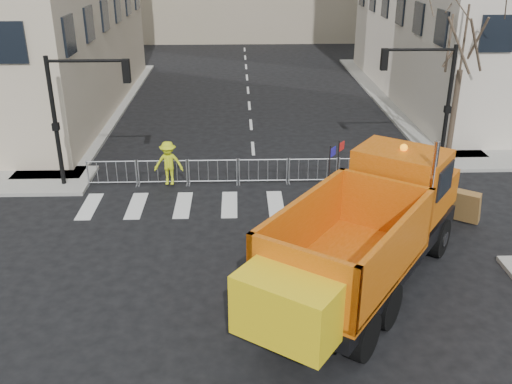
{
  "coord_description": "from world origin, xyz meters",
  "views": [
    {
      "loc": [
        -0.73,
        -14.59,
        9.38
      ],
      "look_at": [
        -0.17,
        2.5,
        1.84
      ],
      "focal_mm": 40.0,
      "sensor_mm": 36.0,
      "label": 1
    }
  ],
  "objects_px": {
    "newspaper_box": "(391,172)",
    "worker": "(168,163)",
    "cop_b": "(425,207)",
    "cop_c": "(390,189)",
    "cop_a": "(417,205)",
    "plow_truck": "(367,231)"
  },
  "relations": [
    {
      "from": "cop_a",
      "to": "cop_b",
      "type": "distance_m",
      "value": 0.35
    },
    {
      "from": "cop_a",
      "to": "worker",
      "type": "relative_size",
      "value": 1.01
    },
    {
      "from": "cop_b",
      "to": "newspaper_box",
      "type": "bearing_deg",
      "value": -60.04
    },
    {
      "from": "worker",
      "to": "newspaper_box",
      "type": "xyz_separation_m",
      "value": [
        9.14,
        -0.34,
        -0.37
      ]
    },
    {
      "from": "cop_c",
      "to": "worker",
      "type": "xyz_separation_m",
      "value": [
        -8.47,
        2.74,
        0.08
      ]
    },
    {
      "from": "cop_a",
      "to": "cop_c",
      "type": "bearing_deg",
      "value": -73.4
    },
    {
      "from": "plow_truck",
      "to": "cop_b",
      "type": "distance_m",
      "value": 4.62
    },
    {
      "from": "newspaper_box",
      "to": "cop_c",
      "type": "bearing_deg",
      "value": -100.5
    },
    {
      "from": "cop_c",
      "to": "worker",
      "type": "height_order",
      "value": "worker"
    },
    {
      "from": "plow_truck",
      "to": "cop_a",
      "type": "xyz_separation_m",
      "value": [
        2.66,
        3.79,
        -1.01
      ]
    },
    {
      "from": "newspaper_box",
      "to": "worker",
      "type": "bearing_deg",
      "value": -177.06
    },
    {
      "from": "cop_a",
      "to": "newspaper_box",
      "type": "xyz_separation_m",
      "value": [
        0.06,
        3.71,
        -0.23
      ]
    },
    {
      "from": "cop_c",
      "to": "plow_truck",
      "type": "bearing_deg",
      "value": 34.39
    },
    {
      "from": "cop_b",
      "to": "cop_a",
      "type": "bearing_deg",
      "value": -26.93
    },
    {
      "from": "cop_b",
      "to": "cop_c",
      "type": "xyz_separation_m",
      "value": [
        -0.81,
        1.59,
        0.01
      ]
    },
    {
      "from": "cop_b",
      "to": "worker",
      "type": "relative_size",
      "value": 1.07
    },
    {
      "from": "worker",
      "to": "newspaper_box",
      "type": "height_order",
      "value": "worker"
    },
    {
      "from": "cop_b",
      "to": "newspaper_box",
      "type": "relative_size",
      "value": 1.79
    },
    {
      "from": "newspaper_box",
      "to": "cop_b",
      "type": "bearing_deg",
      "value": -82.9
    },
    {
      "from": "plow_truck",
      "to": "cop_b",
      "type": "relative_size",
      "value": 5.53
    },
    {
      "from": "worker",
      "to": "newspaper_box",
      "type": "relative_size",
      "value": 1.68
    },
    {
      "from": "worker",
      "to": "newspaper_box",
      "type": "distance_m",
      "value": 9.15
    }
  ]
}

